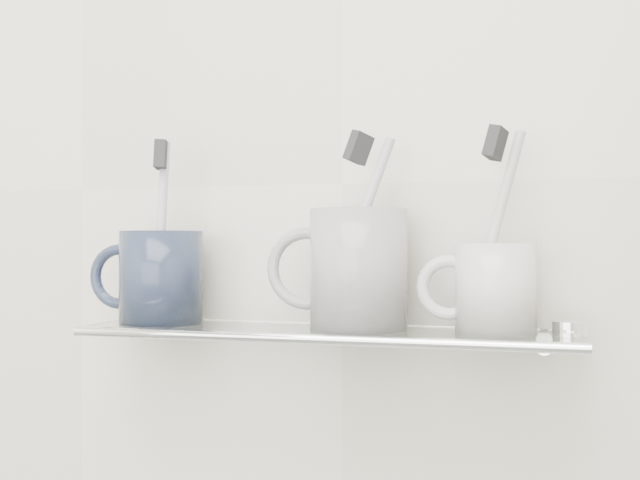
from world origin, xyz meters
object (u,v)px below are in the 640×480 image
at_px(shelf_glass, 326,333).
at_px(mug_right, 495,288).
at_px(mug_left, 161,277).
at_px(mug_center, 359,269).

xyz_separation_m(shelf_glass, mug_right, (0.17, 0.00, 0.05)).
distance_m(mug_left, mug_right, 0.35).
height_order(shelf_glass, mug_right, mug_right).
height_order(shelf_glass, mug_left, mug_left).
relative_size(shelf_glass, mug_center, 4.16).
xyz_separation_m(mug_center, mug_right, (0.13, 0.00, -0.02)).
distance_m(mug_center, mug_right, 0.13).
bearing_deg(shelf_glass, mug_center, 8.80).
bearing_deg(mug_left, mug_right, -11.11).
bearing_deg(mug_left, shelf_glass, -12.65).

